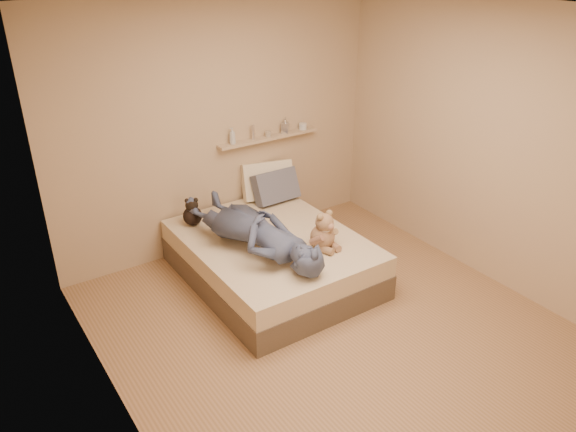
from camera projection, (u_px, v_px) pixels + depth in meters
room at (335, 189)px, 4.31m from camera, size 3.80×3.80×3.80m
bed at (272, 258)px, 5.48m from camera, size 1.50×1.90×0.45m
game_console at (289, 251)px, 4.86m from camera, size 0.18×0.13×0.06m
teddy_bear at (324, 233)px, 5.13m from camera, size 0.31×0.30×0.38m
dark_plush at (192, 213)px, 5.57m from camera, size 0.19×0.19×0.30m
pillow_cream at (267, 180)px, 6.14m from camera, size 0.60×0.41×0.43m
pillow_grey at (276, 187)px, 6.06m from camera, size 0.51×0.27×0.37m
person at (254, 230)px, 5.10m from camera, size 0.86×1.68×0.38m
wall_shelf at (269, 138)px, 6.04m from camera, size 1.20×0.12×0.03m
shelf_bottles at (271, 130)px, 6.01m from camera, size 0.98×0.11×0.17m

